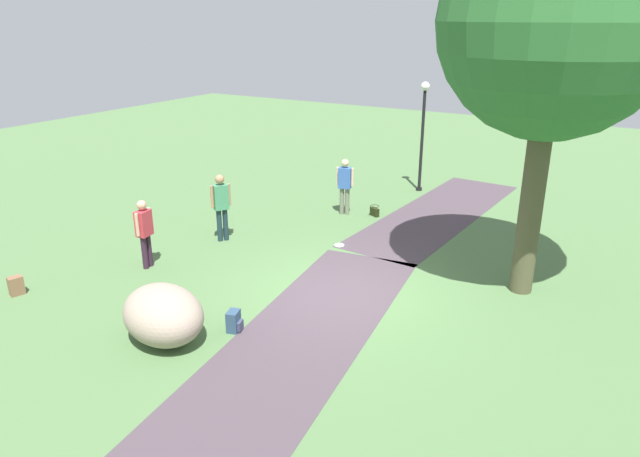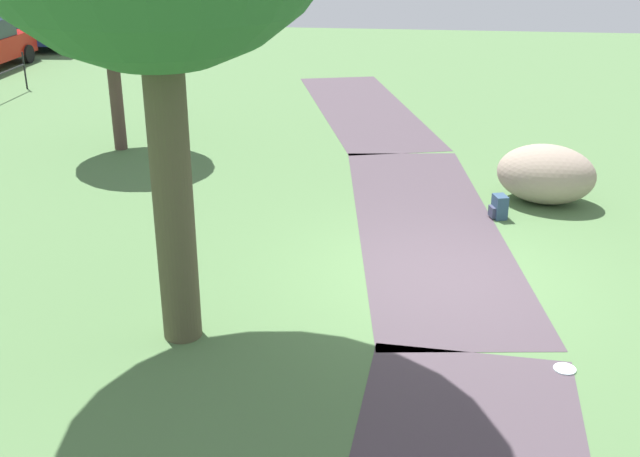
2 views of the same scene
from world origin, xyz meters
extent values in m
plane|color=#4D7042|center=(0.00, 0.00, 0.00)|extent=(48.00, 48.00, 0.00)
cube|color=#473B43|center=(-6.01, -0.06, 0.00)|extent=(8.14, 2.82, 0.01)
cube|color=#473B43|center=(1.95, 0.16, 0.00)|extent=(8.22, 3.26, 0.01)
cylinder|color=#4D4B32|center=(-2.02, 3.16, 1.94)|extent=(0.47, 0.47, 3.88)
sphere|color=#2D682F|center=(-2.02, 3.16, 5.40)|extent=(4.32, 4.32, 4.32)
cylinder|color=black|center=(-7.92, -1.42, 0.05)|extent=(0.20, 0.20, 0.10)
cylinder|color=black|center=(-7.92, -1.42, 1.63)|extent=(0.10, 0.10, 3.26)
sphere|color=white|center=(-7.92, -1.42, 3.40)|extent=(0.28, 0.28, 0.28)
ellipsoid|color=gray|center=(3.29, -1.90, 0.52)|extent=(1.70, 1.99, 1.03)
cylinder|color=slate|center=(-4.49, -2.50, 0.40)|extent=(0.13, 0.13, 0.80)
cylinder|color=slate|center=(-4.53, -2.34, 0.40)|extent=(0.13, 0.13, 0.80)
cube|color=#365EA8|center=(-4.51, -2.42, 1.10)|extent=(0.33, 0.41, 0.60)
cylinder|color=beige|center=(-4.45, -2.63, 1.14)|extent=(0.08, 0.08, 0.53)
cylinder|color=beige|center=(-4.57, -2.21, 1.14)|extent=(0.08, 0.08, 0.53)
sphere|color=beige|center=(-4.51, -2.42, 1.54)|extent=(0.22, 0.22, 0.22)
cylinder|color=#1A2F36|center=(-1.14, -4.10, 0.43)|extent=(0.13, 0.13, 0.85)
cylinder|color=#1A2F36|center=(-1.00, -4.19, 0.43)|extent=(0.13, 0.13, 0.85)
cube|color=#40865C|center=(-1.07, -4.15, 1.18)|extent=(0.43, 0.40, 0.64)
cylinder|color=#A77B59|center=(-1.25, -4.02, 1.21)|extent=(0.08, 0.08, 0.57)
cylinder|color=#A77B59|center=(-0.89, -4.27, 1.21)|extent=(0.08, 0.08, 0.57)
sphere|color=#A77B59|center=(-1.07, -4.15, 1.64)|extent=(0.23, 0.23, 0.23)
cylinder|color=#311B2D|center=(1.22, -4.55, 0.39)|extent=(0.13, 0.13, 0.79)
cylinder|color=#311B2D|center=(1.06, -4.58, 0.39)|extent=(0.13, 0.13, 0.79)
cube|color=#B5313C|center=(1.14, -4.56, 1.08)|extent=(0.39, 0.29, 0.59)
cylinder|color=tan|center=(1.36, -4.53, 1.12)|extent=(0.08, 0.08, 0.53)
cylinder|color=tan|center=(0.92, -4.60, 1.12)|extent=(0.08, 0.08, 0.53)
sphere|color=tan|center=(1.14, -4.56, 1.52)|extent=(0.21, 0.21, 0.21)
cube|color=black|center=(-4.81, -1.58, 0.12)|extent=(0.26, 0.34, 0.24)
torus|color=black|center=(-4.81, -1.58, 0.30)|extent=(0.37, 0.37, 0.02)
cube|color=navy|center=(2.40, -1.05, 0.20)|extent=(0.33, 0.27, 0.40)
cube|color=#373C55|center=(2.37, -0.92, 0.12)|extent=(0.20, 0.11, 0.18)
cube|color=brown|center=(3.54, -5.89, 0.20)|extent=(0.33, 0.27, 0.40)
cube|color=brown|center=(3.50, -6.01, 0.12)|extent=(0.20, 0.11, 0.18)
cylinder|color=white|center=(-2.27, -1.37, 0.01)|extent=(0.25, 0.25, 0.02)
camera|label=1|loc=(9.66, 5.07, 5.51)|focal=32.32mm
camera|label=2|loc=(-10.14, 0.50, 4.88)|focal=43.93mm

